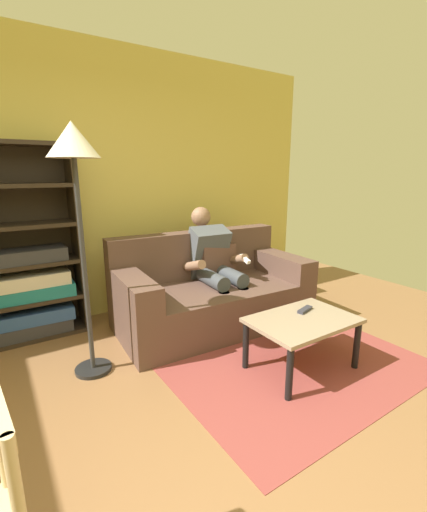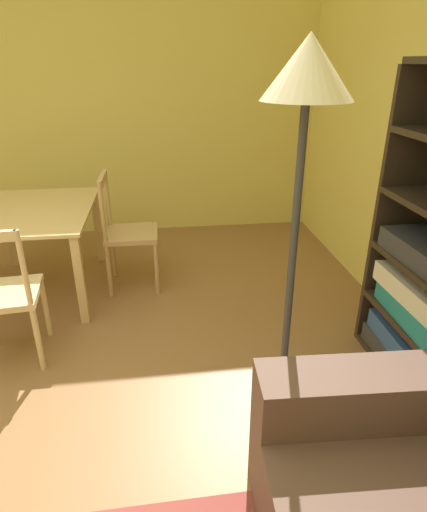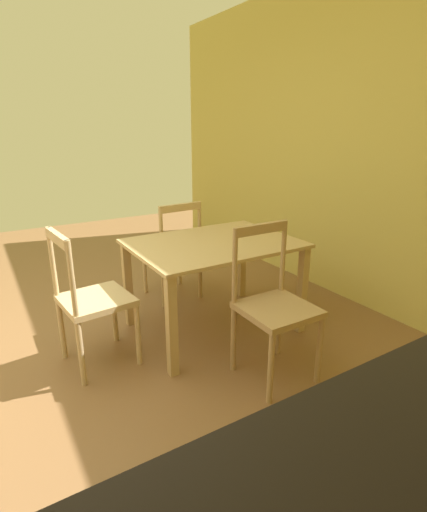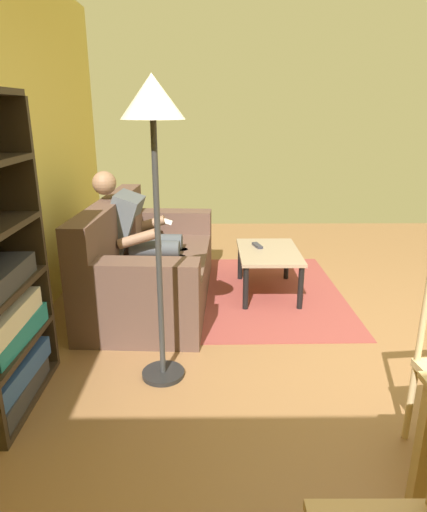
% 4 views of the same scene
% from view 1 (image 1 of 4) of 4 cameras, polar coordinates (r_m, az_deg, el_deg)
% --- Properties ---
extents(wall_back, '(6.24, 0.12, 2.79)m').
position_cam_1_polar(wall_back, '(3.79, -24.73, 10.37)').
color(wall_back, '#DBC660').
rests_on(wall_back, ground_plane).
extents(couch, '(1.95, 1.06, 0.92)m').
position_cam_1_polar(couch, '(3.58, -0.51, -5.94)').
color(couch, brown).
rests_on(couch, ground_plane).
extents(person_lounging, '(0.61, 0.97, 1.17)m').
position_cam_1_polar(person_lounging, '(3.60, 0.02, -1.21)').
color(person_lounging, '#4C5156').
rests_on(person_lounging, ground_plane).
extents(coffee_table, '(0.82, 0.56, 0.43)m').
position_cam_1_polar(coffee_table, '(2.84, 14.48, -11.11)').
color(coffee_table, gray).
rests_on(coffee_table, ground_plane).
extents(tv_remote, '(0.18, 0.09, 0.02)m').
position_cam_1_polar(tv_remote, '(2.95, 14.85, -8.56)').
color(tv_remote, '#2D2D38').
rests_on(tv_remote, coffee_table).
extents(bookshelf, '(0.85, 0.36, 1.79)m').
position_cam_1_polar(bookshelf, '(3.61, -27.84, -1.60)').
color(bookshelf, '#2D2319').
rests_on(bookshelf, ground_plane).
extents(area_rug, '(2.02, 1.42, 0.01)m').
position_cam_1_polar(area_rug, '(3.01, 14.05, -17.34)').
color(area_rug, brown).
rests_on(area_rug, ground_plane).
extents(floor_lamp, '(0.36, 0.36, 1.87)m').
position_cam_1_polar(floor_lamp, '(2.63, -21.93, 13.70)').
color(floor_lamp, black).
rests_on(floor_lamp, ground_plane).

